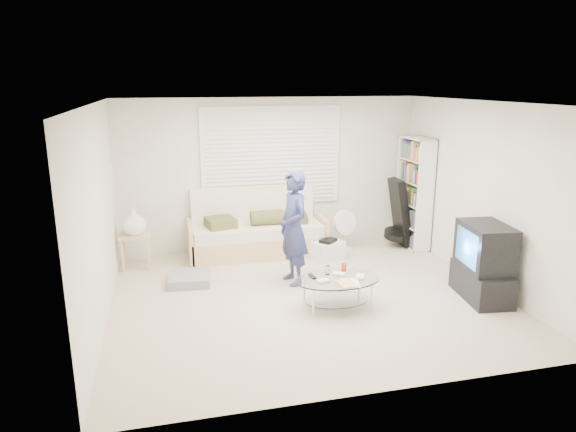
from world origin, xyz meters
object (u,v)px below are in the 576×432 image
object	(u,v)px
futon_sofa	(256,232)
bookshelf	(414,193)
tv_unit	(483,263)
coffee_table	(338,284)

from	to	relation	value
futon_sofa	bookshelf	size ratio (longest dim) A/B	1.18
futon_sofa	tv_unit	size ratio (longest dim) A/B	2.21
futon_sofa	bookshelf	xyz separation A→B (m)	(2.65, -0.24, 0.58)
coffee_table	tv_unit	bearing A→B (deg)	-3.84
tv_unit	coffee_table	distance (m)	1.94
coffee_table	futon_sofa	bearing A→B (deg)	104.39
tv_unit	coffee_table	size ratio (longest dim) A/B	0.93
futon_sofa	tv_unit	bearing A→B (deg)	-44.30
futon_sofa	tv_unit	world-z (taller)	futon_sofa
tv_unit	bookshelf	bearing A→B (deg)	86.78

